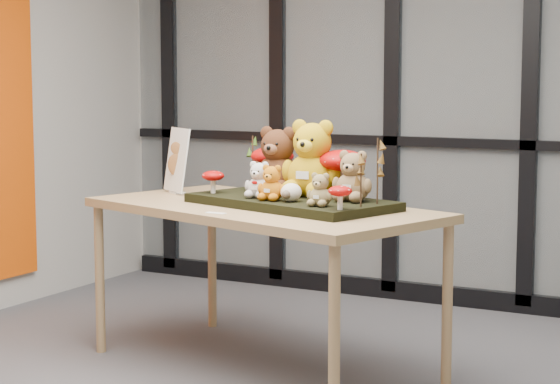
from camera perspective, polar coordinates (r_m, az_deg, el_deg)
The scene contains 22 objects.
room_shell at distance 4.23m, azimuth -0.52°, elevation 9.30°, with size 5.00×5.00×5.00m.
glass_partition at distance 6.50m, azimuth 10.05°, elevation 5.97°, with size 4.90×0.06×2.78m.
display_table at distance 5.03m, azimuth -0.99°, elevation -1.48°, with size 1.97×1.37×0.84m.
diorama_tray at distance 4.97m, azimuth 0.63°, elevation -0.57°, with size 1.03×0.51×0.04m, color black.
bear_pooh_yellow at distance 5.00m, azimuth 1.85°, elevation 2.13°, with size 0.32×0.29×0.42m, color gold, non-canonical shape.
bear_brown_medium at distance 5.13m, azimuth -0.12°, elevation 2.00°, with size 0.29×0.26×0.37m, color #482412, non-canonical shape.
bear_tan_back at distance 4.83m, azimuth 4.13°, elevation 1.05°, with size 0.20×0.18×0.27m, color olive, non-canonical shape.
bear_small_yellow at distance 4.85m, azimuth -0.46°, elevation 0.64°, with size 0.14×0.13×0.19m, color #CE6D0E, non-canonical shape.
bear_white_bow at distance 4.95m, azimuth -1.17°, elevation 0.81°, with size 0.15×0.14×0.20m, color silver, non-canonical shape.
bear_beige_small at distance 4.65m, azimuth 2.28°, elevation 0.24°, with size 0.13×0.12×0.17m, color #937E4D, non-canonical shape.
plush_cream_hedgehog at distance 4.81m, azimuth 0.63°, elevation 0.03°, with size 0.07×0.07×0.10m, color white, non-canonical shape.
mushroom_back_left at distance 5.30m, azimuth -0.43°, elevation 1.48°, with size 0.23×0.23×0.25m, color #9C0605, non-canonical shape.
mushroom_back_right at distance 4.97m, azimuth 3.51°, elevation 1.17°, with size 0.23×0.23×0.26m, color #9C0605, non-canonical shape.
mushroom_front_left at distance 5.16m, azimuth -3.79°, elevation 0.64°, with size 0.11×0.11×0.13m, color #9C0605, non-canonical shape.
mushroom_front_right at distance 4.53m, azimuth 3.40°, elevation -0.25°, with size 0.11×0.11×0.12m, color #9C0605, non-canonical shape.
sprig_green_far_left at distance 5.35m, azimuth -1.55°, elevation 1.69°, with size 0.05×0.05×0.28m, color #1B380C, non-canonical shape.
sprig_green_mid_left at distance 5.28m, azimuth -0.03°, elevation 1.37°, with size 0.05×0.05×0.23m, color #1B380C, non-canonical shape.
sprig_dry_far_right at distance 4.73m, azimuth 5.51°, elevation 1.18°, with size 0.05×0.05×0.31m, color brown, non-canonical shape.
sprig_dry_mid_right at distance 4.63m, azimuth 4.57°, elevation 0.67°, with size 0.05×0.05×0.25m, color brown, non-canonical shape.
sprig_green_centre at distance 5.17m, azimuth 1.42°, elevation 1.07°, with size 0.05×0.05×0.20m, color #1B380C, non-canonical shape.
sign_holder at distance 5.54m, azimuth -5.83°, elevation 1.68°, with size 0.24×0.19×0.36m.
label_card at distance 4.75m, azimuth -3.63°, elevation -1.19°, with size 0.10×0.03×0.00m, color white.
Camera 1 is at (2.03, -3.71, 1.49)m, focal length 65.00 mm.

